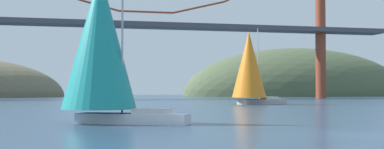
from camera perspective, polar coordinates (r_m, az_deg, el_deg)
ground_plane at (r=26.67m, az=19.13°, el=-7.00°), size 360.00×360.00×0.00m
headland_right at (r=174.12m, az=12.79°, el=-2.55°), size 84.89×44.00×34.56m
suspension_bridge at (r=119.76m, az=-5.58°, el=6.60°), size 132.18×6.00×42.95m
sailboat_orange_sail at (r=75.43m, az=7.06°, el=0.98°), size 10.41×6.99×12.37m
sailboat_teal_sail at (r=34.69m, az=-11.03°, el=3.85°), size 9.98×7.45×11.40m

